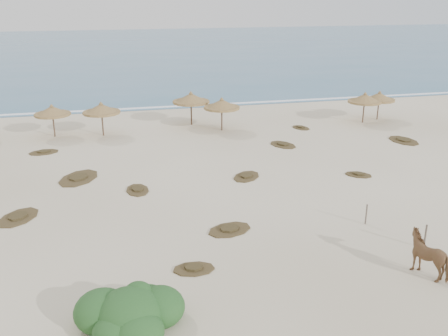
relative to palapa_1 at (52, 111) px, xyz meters
The scene contains 24 objects.
ground 20.96m from the palapa_1, 59.44° to the right, with size 160.00×160.00×0.00m, color beige.
ocean 58.03m from the palapa_1, 79.46° to the left, with size 200.00×100.00×0.01m, color #2C6184.
foam_line 13.44m from the palapa_1, 37.09° to the left, with size 70.00×0.60×0.01m, color white.
palapa_1 is the anchor object (origin of this frame).
palapa_2 3.58m from the palapa_1, ahead, with size 3.43×3.43×2.59m.
palapa_3 10.60m from the palapa_1, ahead, with size 2.98×2.98×2.78m.
palapa_4 12.64m from the palapa_1, ahead, with size 3.10×3.10×2.62m.
palapa_5 24.52m from the palapa_1, ahead, with size 2.81×2.81×2.57m.
palapa_6 26.20m from the palapa_1, ahead, with size 2.99×2.99×2.46m.
horse 28.20m from the palapa_1, 56.14° to the right, with size 0.89×1.95×1.65m, color olive.
fence_post_near 27.30m from the palapa_1, 52.13° to the right, with size 0.08×0.08×1.10m, color brown.
fence_post_far 24.41m from the palapa_1, 50.66° to the right, with size 0.07×0.07×1.00m, color brown.
bush 24.54m from the palapa_1, 79.87° to the right, with size 3.61×3.18×1.62m.
scrub_0 14.60m from the palapa_1, 92.10° to the right, with size 2.51×2.84×0.16m.
scrub_1 10.02m from the palapa_1, 77.74° to the right, with size 3.09×3.54×0.16m.
scrub_2 13.48m from the palapa_1, 66.58° to the right, with size 1.33×1.95×0.16m.
scrub_3 16.56m from the palapa_1, 44.77° to the right, with size 2.37×2.45×0.16m.
scrub_4 22.35m from the palapa_1, 35.08° to the right, with size 1.86×1.72×0.16m.
scrub_5 25.84m from the palapa_1, 15.84° to the right, with size 2.00×2.80×0.16m.
scrub_6 4.44m from the palapa_1, 95.78° to the right, with size 2.16×1.63×0.16m.
scrub_7 17.11m from the palapa_1, 20.81° to the right, with size 2.17×2.56×0.16m.
scrub_9 20.28m from the palapa_1, 63.28° to the right, with size 2.47×2.00×0.16m.
scrub_10 19.03m from the palapa_1, ahead, with size 1.61×1.91×0.16m.
scrub_11 22.21m from the palapa_1, 71.82° to the right, with size 1.73×1.18×0.16m.
Camera 1 is at (-6.43, -19.96, 10.37)m, focal length 40.00 mm.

